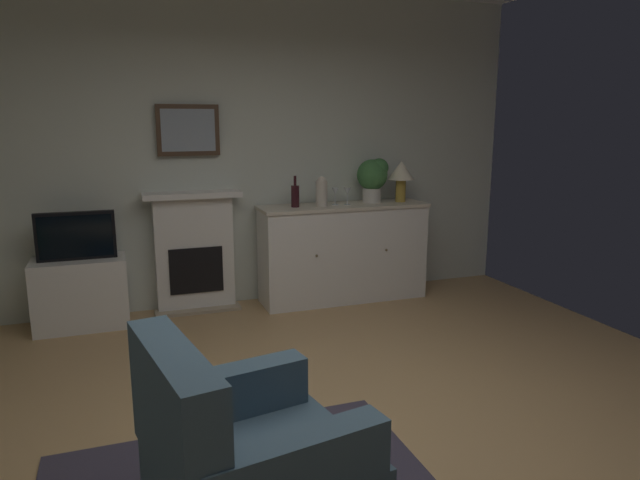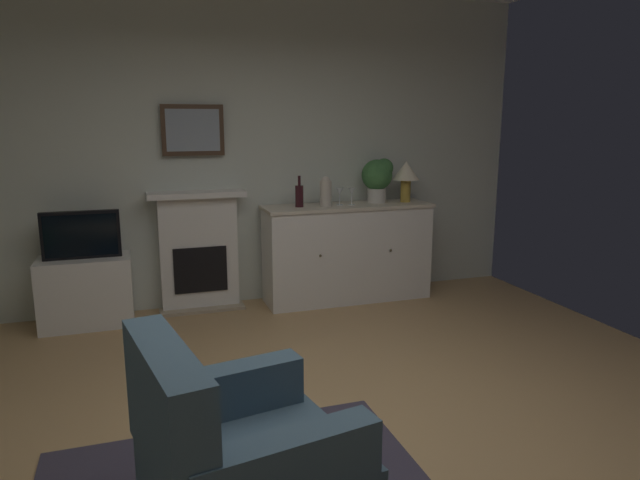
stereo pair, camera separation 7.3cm
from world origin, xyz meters
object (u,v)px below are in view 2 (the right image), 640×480
at_px(tv_cabinet, 86,292).
at_px(armchair, 237,462).
at_px(fireplace_unit, 199,251).
at_px(vase_decorative, 326,192).
at_px(framed_picture, 193,130).
at_px(table_lamp, 406,174).
at_px(wine_bottle, 299,195).
at_px(potted_plant_small, 378,176).
at_px(tv_set, 81,235).
at_px(wine_glass_left, 340,192).
at_px(sideboard_cabinet, 347,252).
at_px(wine_glass_center, 352,192).

bearing_deg(tv_cabinet, armchair, -75.76).
height_order(fireplace_unit, vase_decorative, vase_decorative).
height_order(framed_picture, table_lamp, framed_picture).
bearing_deg(table_lamp, tv_cabinet, 179.71).
bearing_deg(armchair, wine_bottle, 69.17).
height_order(wine_bottle, potted_plant_small, potted_plant_small).
distance_m(framed_picture, wine_bottle, 1.12).
xyz_separation_m(table_lamp, tv_set, (-2.98, -0.01, -0.42)).
height_order(fireplace_unit, framed_picture, framed_picture).
relative_size(fireplace_unit, table_lamp, 2.75).
height_order(fireplace_unit, table_lamp, table_lamp).
distance_m(table_lamp, tv_cabinet, 3.12).
bearing_deg(armchair, wine_glass_left, 62.83).
bearing_deg(wine_bottle, framed_picture, 166.58).
relative_size(fireplace_unit, tv_set, 1.77).
bearing_deg(sideboard_cabinet, wine_glass_left, 172.23).
xyz_separation_m(wine_glass_left, armchair, (-1.54, -2.99, -0.68)).
height_order(framed_picture, sideboard_cabinet, framed_picture).
xyz_separation_m(table_lamp, vase_decorative, (-0.85, -0.05, -0.14)).
distance_m(sideboard_cabinet, tv_cabinet, 2.38).
relative_size(framed_picture, wine_bottle, 1.90).
bearing_deg(potted_plant_small, tv_set, -178.87).
bearing_deg(armchair, vase_decorative, 64.86).
xyz_separation_m(potted_plant_small, armchair, (-1.95, -3.03, -0.81)).
bearing_deg(sideboard_cabinet, armchair, -118.46).
bearing_deg(wine_glass_center, wine_bottle, 177.00).
bearing_deg(tv_cabinet, wine_glass_left, -0.10).
height_order(vase_decorative, potted_plant_small, potted_plant_small).
height_order(fireplace_unit, tv_set, fireplace_unit).
xyz_separation_m(tv_set, armchair, (0.76, -2.97, -0.41)).
relative_size(wine_bottle, potted_plant_small, 0.67).
bearing_deg(wine_bottle, tv_cabinet, 179.63).
xyz_separation_m(framed_picture, table_lamp, (2.01, -0.22, -0.42)).
height_order(wine_glass_center, potted_plant_small, potted_plant_small).
height_order(wine_glass_center, tv_cabinet, wine_glass_center).
relative_size(sideboard_cabinet, table_lamp, 4.08).
distance_m(fireplace_unit, tv_set, 1.02).
bearing_deg(tv_set, wine_bottle, 0.33).
relative_size(sideboard_cabinet, wine_glass_center, 9.89).
relative_size(framed_picture, sideboard_cabinet, 0.34).
relative_size(wine_bottle, tv_set, 0.47).
bearing_deg(vase_decorative, framed_picture, 166.79).
xyz_separation_m(table_lamp, armchair, (-2.22, -2.98, -0.84)).
height_order(table_lamp, tv_set, table_lamp).
bearing_deg(tv_set, vase_decorative, -1.12).
distance_m(sideboard_cabinet, wine_glass_left, 0.60).
bearing_deg(vase_decorative, armchair, -115.14).
distance_m(fireplace_unit, wine_glass_center, 1.53).
relative_size(wine_glass_center, armchair, 0.18).
xyz_separation_m(vase_decorative, armchair, (-1.38, -2.93, -0.70)).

